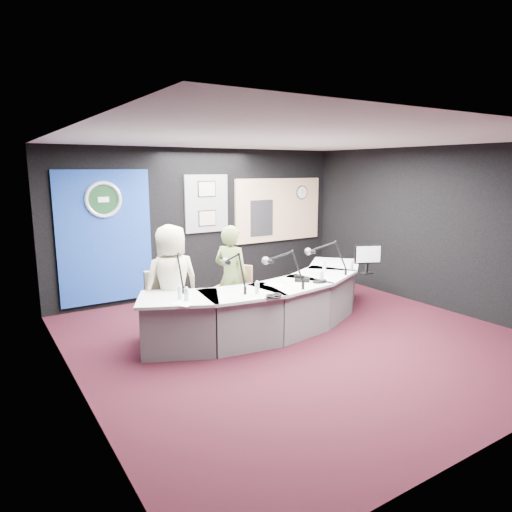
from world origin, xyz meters
TOP-DOWN VIEW (x-y plane):
  - ground at (0.00, 0.00)m, footprint 6.00×6.00m
  - ceiling at (0.00, 0.00)m, footprint 6.00×6.00m
  - wall_back at (0.00, 3.00)m, footprint 6.00×0.02m
  - wall_left at (-3.00, 0.00)m, footprint 0.02×6.00m
  - wall_right at (3.00, 0.00)m, footprint 0.02×6.00m
  - broadcast_desk at (-0.05, 0.55)m, footprint 4.50×1.90m
  - backdrop_panel at (-1.90, 2.97)m, footprint 1.60×0.05m
  - agency_seal at (-1.90, 2.93)m, footprint 0.63×0.07m
  - seal_center at (-1.90, 2.94)m, footprint 0.48×0.01m
  - pinboard at (0.05, 2.97)m, footprint 0.90×0.04m
  - framed_photo_upper at (0.05, 2.94)m, footprint 0.34×0.02m
  - framed_photo_lower at (0.05, 2.94)m, footprint 0.34×0.02m
  - booth_window_frame at (1.75, 2.97)m, footprint 2.12×0.06m
  - booth_glow at (1.75, 2.96)m, footprint 2.00×0.02m
  - equipment_rack at (1.30, 2.94)m, footprint 0.55×0.02m
  - wall_clock at (2.35, 2.94)m, footprint 0.28×0.01m
  - armchair_left at (-1.52, 0.95)m, footprint 0.61×0.61m
  - armchair_right at (-0.60, 0.87)m, footprint 0.70×0.70m
  - draped_jacket at (-1.58, 1.19)m, footprint 0.51×0.17m
  - person_man at (-1.52, 0.95)m, footprint 0.81×0.53m
  - person_woman at (-0.60, 0.87)m, footprint 0.60×0.69m
  - computer_monitor at (1.47, 0.11)m, footprint 0.39×0.18m
  - desk_phone at (0.29, 0.27)m, footprint 0.28×0.28m
  - headphones_near at (0.46, 0.07)m, footprint 0.21×0.21m
  - headphones_far at (-0.56, -0.20)m, footprint 0.23×0.23m
  - paper_stack at (-1.71, 0.16)m, footprint 0.30×0.33m
  - notepad at (-0.20, 0.30)m, footprint 0.24×0.31m
  - boom_mic_a at (-1.48, 0.91)m, footprint 0.16×0.74m
  - boom_mic_b at (-0.79, 0.42)m, footprint 0.16×0.74m
  - boom_mic_c at (-0.12, 0.18)m, footprint 0.37×0.69m
  - boom_mic_d at (0.94, 0.47)m, footprint 0.49×0.62m
  - water_bottles at (-0.08, 0.31)m, footprint 3.17×0.60m

SIDE VIEW (x-z plane):
  - ground at x=0.00m, z-range 0.00..0.00m
  - broadcast_desk at x=-0.05m, z-range 0.00..0.75m
  - armchair_right at x=-0.60m, z-range 0.00..0.90m
  - armchair_left at x=-1.52m, z-range 0.00..0.96m
  - draped_jacket at x=-1.58m, z-range 0.27..0.97m
  - paper_stack at x=-1.71m, z-range 0.75..0.75m
  - notepad at x=-0.20m, z-range 0.75..0.75m
  - headphones_near at x=0.46m, z-range 0.75..0.79m
  - headphones_far at x=-0.56m, z-range 0.75..0.79m
  - desk_phone at x=0.29m, z-range 0.75..0.80m
  - person_woman at x=-0.60m, z-range 0.00..1.60m
  - person_man at x=-1.52m, z-range 0.00..1.66m
  - water_bottles at x=-0.08m, z-range 0.75..0.93m
  - boom_mic_a at x=-1.48m, z-range 0.75..1.35m
  - boom_mic_b at x=-0.79m, z-range 0.75..1.35m
  - boom_mic_c at x=-0.12m, z-range 0.75..1.35m
  - boom_mic_d at x=0.94m, z-range 0.75..1.35m
  - computer_monitor at x=1.47m, z-range 0.93..1.21m
  - backdrop_panel at x=-1.90m, z-range 0.10..2.40m
  - wall_back at x=0.00m, z-range 0.00..2.80m
  - wall_left at x=-3.00m, z-range 0.00..2.80m
  - wall_right at x=3.00m, z-range 0.00..2.80m
  - equipment_rack at x=1.30m, z-range 1.03..1.78m
  - framed_photo_lower at x=0.05m, z-range 1.33..1.60m
  - booth_window_frame at x=1.75m, z-range 0.89..2.21m
  - booth_glow at x=1.75m, z-range 0.95..2.15m
  - pinboard at x=0.05m, z-range 1.20..2.30m
  - agency_seal at x=-1.90m, z-range 1.58..2.21m
  - seal_center at x=-1.90m, z-range 1.66..2.14m
  - wall_clock at x=2.35m, z-range 1.76..2.04m
  - framed_photo_upper at x=0.05m, z-range 1.89..2.17m
  - ceiling at x=0.00m, z-range 2.79..2.81m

